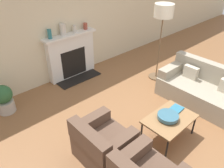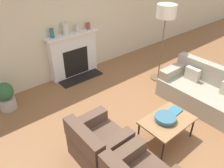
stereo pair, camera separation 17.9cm
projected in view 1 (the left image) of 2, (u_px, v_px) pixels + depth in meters
name	position (u px, v px, depth m)	size (l,w,h in m)	color
ground_plane	(167.00, 126.00, 4.23)	(18.00, 18.00, 0.00)	brown
wall_back	(73.00, 19.00, 5.35)	(18.00, 0.06, 2.90)	beige
fireplace	(72.00, 56.00, 5.61)	(1.42, 0.59, 1.15)	silver
couch	(204.00, 90.00, 4.72)	(0.89, 1.84, 0.84)	#9E937F
armchair_far	(103.00, 144.00, 3.43)	(0.77, 0.83, 0.76)	brown
coffee_table	(170.00, 120.00, 3.77)	(0.90, 0.61, 0.44)	olive
bowl	(168.00, 116.00, 3.71)	(0.36, 0.36, 0.09)	#38667A
book	(176.00, 109.00, 3.95)	(0.26, 0.21, 0.02)	teal
floor_lamp	(163.00, 17.00, 4.97)	(0.44, 0.44, 1.88)	brown
mantel_vase_left	(50.00, 34.00, 4.96)	(0.09, 0.09, 0.22)	#28666B
mantel_vase_center_left	(63.00, 30.00, 5.14)	(0.14, 0.14, 0.28)	beige
mantel_vase_center_right	(74.00, 29.00, 5.35)	(0.09, 0.09, 0.17)	beige
mantel_vase_right	(85.00, 26.00, 5.55)	(0.10, 0.10, 0.16)	brown
potted_plant	(4.00, 99.00, 4.43)	(0.38, 0.38, 0.62)	#B2A899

